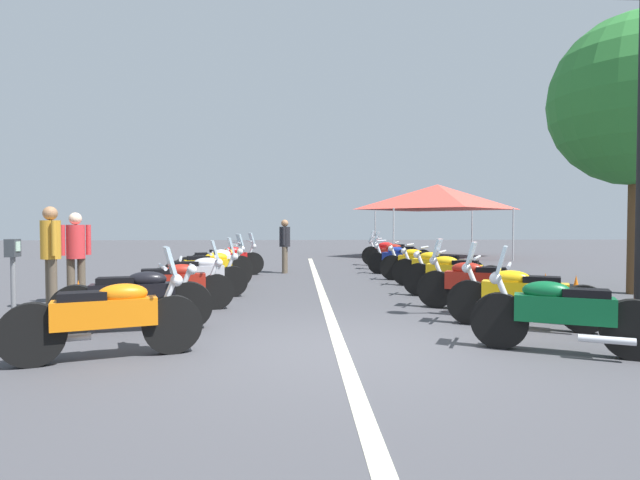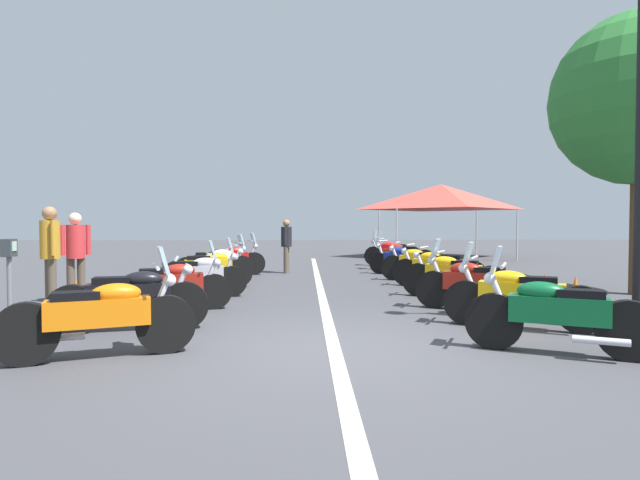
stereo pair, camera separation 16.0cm
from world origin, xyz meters
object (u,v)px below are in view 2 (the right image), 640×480
Objects in this scene: motorcycle_right_row_0 at (555,313)px; traffic_cone_1 at (77,300)px; motorcycle_left_row_3 at (198,275)px; motorcycle_right_row_8 at (393,252)px; motorcycle_left_row_6 at (229,259)px; event_tent at (441,197)px; motorcycle_right_row_5 at (420,263)px; bystander_0 at (50,249)px; motorcycle_right_row_4 at (438,268)px; motorcycle_left_row_4 at (209,268)px; motorcycle_left_row_2 at (170,284)px; motorcycle_right_row_2 at (474,283)px; motorcycle_right_row_6 at (403,259)px; bystander_1 at (286,242)px; motorcycle_left_row_0 at (102,316)px; motorcycle_left_row_5 at (216,263)px; motorcycle_right_row_3 at (452,275)px; motorcycle_right_row_1 at (519,295)px; parking_meter at (9,271)px; traffic_cone_2 at (575,295)px; bystander_2 at (76,250)px; motorcycle_left_row_1 at (131,297)px; motorcycle_right_row_7 at (400,255)px.

traffic_cone_1 is at bearing 4.89° from motorcycle_right_row_0.
motorcycle_right_row_8 reaches higher than motorcycle_left_row_3.
motorcycle_right_row_8 reaches higher than motorcycle_left_row_6.
event_tent reaches higher than motorcycle_right_row_8.
bystander_0 reaches higher than motorcycle_right_row_5.
event_tent is (10.54, -2.91, 2.19)m from motorcycle_right_row_4.
motorcycle_left_row_4 is at bearing 27.79° from motorcycle_right_row_4.
motorcycle_left_row_2 reaches higher than motorcycle_left_row_4.
motorcycle_right_row_8 is at bearing -64.76° from motorcycle_right_row_2.
bystander_1 is at bearing 22.25° from motorcycle_right_row_6.
motorcycle_right_row_0 is at bearing -20.15° from motorcycle_left_row_0.
motorcycle_left_row_0 is at bearing -112.42° from motorcycle_left_row_5.
motorcycle_right_row_3 is 1.72m from motorcycle_right_row_4.
motorcycle_right_row_1 is 1.01× the size of motorcycle_right_row_5.
parking_meter is 0.24× the size of event_tent.
motorcycle_left_row_3 is 1.00× the size of motorcycle_left_row_4.
motorcycle_right_row_6 is (0.05, -4.97, -0.02)m from motorcycle_left_row_6.
motorcycle_left_row_0 reaches higher than motorcycle_right_row_3.
traffic_cone_2 is 8.90m from bystander_2.
traffic_cone_1 is (0.92, 1.15, -0.17)m from motorcycle_left_row_1.
motorcycle_right_row_2 is at bearing 9.31° from motorcycle_left_row_0.
motorcycle_left_row_3 is at bearing 44.17° from motorcycle_right_row_4.
bystander_2 is (-5.63, 3.71, 0.05)m from bystander_1.
motorcycle_left_row_2 is at bearing 70.50° from motorcycle_left_row_0.
motorcycle_right_row_7 is at bearing -38.95° from traffic_cone_1.
motorcycle_left_row_1 is at bearing -111.95° from motorcycle_left_row_4.
motorcycle_right_row_3 is 12.81m from event_tent.
motorcycle_right_row_4 is (-1.47, -5.37, -0.01)m from motorcycle_left_row_5.
motorcycle_right_row_6 reaches higher than traffic_cone_2.
motorcycle_right_row_0 is 10.45m from motorcycle_right_row_7.
motorcycle_left_row_0 is at bearing 76.90° from motorcycle_right_row_4.
bystander_2 is at bearing 7.07° from motorcycle_right_row_1.
motorcycle_right_row_3 is at bearing 110.29° from motorcycle_right_row_8.
bystander_0 reaches higher than motorcycle_left_row_2.
motorcycle_right_row_1 is at bearing -31.52° from motorcycle_left_row_2.
parking_meter is at bearing -165.83° from motorcycle_left_row_1.
motorcycle_right_row_7 is at bearing -66.24° from motorcycle_right_row_0.
motorcycle_left_row_3 is at bearing -107.03° from bystander_2.
motorcycle_right_row_3 is at bearing -66.41° from motorcycle_right_row_0.
motorcycle_left_row_4 is (4.67, -0.20, -0.00)m from motorcycle_left_row_1.
motorcycle_left_row_4 is at bearing -25.48° from motorcycle_right_row_0.
motorcycle_left_row_6 is (1.33, -0.14, 0.00)m from motorcycle_left_row_5.
event_tent is (4.63, -2.93, 2.17)m from motorcycle_right_row_8.
motorcycle_left_row_4 is at bearing 34.71° from motorcycle_right_row_5.
motorcycle_left_row_5 is 6.08m from motorcycle_right_row_7.
motorcycle_right_row_6 is at bearing 106.96° from motorcycle_right_row_8.
motorcycle_left_row_0 is at bearing -95.20° from motorcycle_left_row_1.
motorcycle_left_row_2 is 1.13× the size of motorcycle_right_row_6.
motorcycle_left_row_1 is 1.02× the size of motorcycle_left_row_6.
motorcycle_left_row_1 reaches higher than motorcycle_right_row_5.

